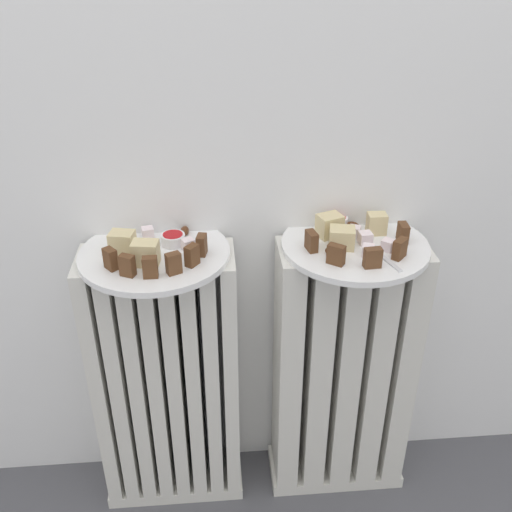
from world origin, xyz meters
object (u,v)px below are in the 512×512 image
Objects in this scene: radiator_right at (342,374)px; jam_bowl_right at (336,221)px; radiator_left at (168,384)px; fork at (382,256)px; jam_bowl_left at (173,239)px; plate_left at (155,254)px; plate_right at (355,246)px.

radiator_right is 13.40× the size of jam_bowl_right.
fork is (0.42, -0.06, 0.33)m from radiator_left.
plate_left is at bearing -144.99° from jam_bowl_left.
plate_right is 2.80× the size of fork.
radiator_right is 0.35m from jam_bowl_right.
radiator_right is 0.51m from plate_left.
jam_bowl_right is (-0.02, 0.08, 0.34)m from radiator_right.
plate_right is (-0.00, -0.00, 0.33)m from radiator_right.
jam_bowl_right is (0.33, 0.05, -0.00)m from jam_bowl_left.
plate_right is at bearing 0.00° from radiator_left.
plate_left is (-0.39, -0.00, 0.33)m from radiator_right.
radiator_right is 2.21× the size of plate_left.
jam_bowl_right is at bearing 106.86° from plate_right.
plate_left and plate_right have the same top height.
radiator_left is 0.54m from fork.
plate_left reaches higher than radiator_right.
plate_left is at bearing -168.31° from jam_bowl_right.
radiator_right is at bearing 123.06° from fork.
jam_bowl_left is at bearing 35.01° from plate_left.
jam_bowl_left is 0.33m from jam_bowl_right.
jam_bowl_left is (-0.35, 0.02, 0.02)m from plate_right.
radiator_right is at bearing 0.00° from plate_left.
plate_right is at bearing 123.06° from fork.
radiator_right is at bearing 63.43° from plate_right.
radiator_left and radiator_right have the same top height.
jam_bowl_right reaches higher than plate_right.
fork is at bearing -7.66° from plate_left.
fork is at bearing -65.63° from jam_bowl_right.
plate_left is 0.39m from plate_right.
fork is (0.06, -0.13, -0.01)m from jam_bowl_right.
jam_bowl_left is (0.03, 0.02, 0.02)m from plate_left.
radiator_left is 0.39m from radiator_right.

